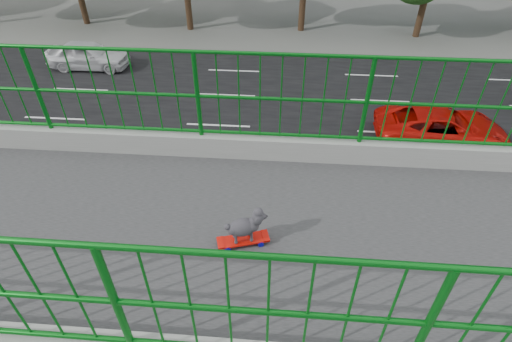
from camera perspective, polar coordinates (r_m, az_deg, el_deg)
The scene contains 8 objects.
road at distance 19.03m, azimuth -5.42°, elevation 6.49°, with size 18.00×90.00×0.02m, color black.
footbridge at distance 6.43m, azimuth -27.18°, elevation -17.43°, with size 3.00×24.00×7.00m.
skateboard at distance 4.11m, azimuth -1.85°, elevation -9.86°, with size 0.30×0.55×0.07m.
poodle at distance 3.96m, azimuth -1.58°, elevation -7.80°, with size 0.25×0.42×0.36m.
car_1 at distance 17.16m, azimuth -23.31°, elevation 1.71°, with size 1.40×4.01×1.32m, color #A6A6AC.
car_2 at distance 19.14m, azimuth 24.95°, elevation 5.67°, with size 2.59×5.62×1.56m, color #BF0E07.
car_4 at distance 26.24m, azimuth -22.87°, elevation 15.04°, with size 1.87×4.65×1.59m, color silver.
car_6 at distance 16.78m, azimuth 28.25°, elevation -0.46°, with size 2.53×5.49×1.52m, color silver.
Camera 1 is at (2.81, 3.03, 10.14)m, focal length 27.98 mm.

